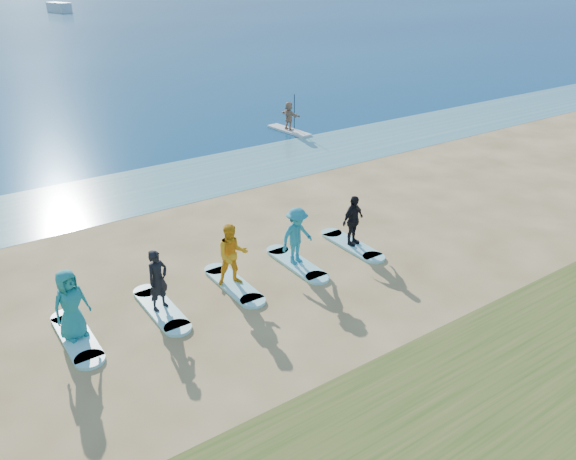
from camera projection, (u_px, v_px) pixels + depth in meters
ground at (335, 288)px, 15.88m from camera, size 600.00×600.00×0.00m
shallow_water at (178, 181)px, 23.69m from camera, size 600.00×600.00×0.00m
paddleboard at (289, 131)px, 30.74m from camera, size 0.98×3.05×0.12m
paddleboarder at (289, 116)px, 30.39m from camera, size 0.61×1.44×1.51m
boat_offshore_b at (60, 12)px, 108.22m from camera, size 3.55×5.96×1.79m
surfboard_0 at (77, 337)px, 13.70m from camera, size 0.70×2.20×0.09m
student_0 at (70, 304)px, 13.29m from camera, size 1.01×0.80×1.81m
surfboard_1 at (161, 309)px, 14.83m from camera, size 0.70×2.20×0.09m
student_1 at (158, 280)px, 14.45m from camera, size 0.71×0.58×1.68m
surfboard_2 at (234, 285)px, 15.95m from camera, size 0.70×2.20×0.09m
student_2 at (232, 255)px, 15.54m from camera, size 1.05×0.93×1.82m
surfboard_3 at (297, 264)px, 17.08m from camera, size 0.70×2.20×0.09m
student_3 at (297, 236)px, 16.68m from camera, size 1.23×0.82×1.78m
surfboard_4 at (352, 245)px, 18.21m from camera, size 0.70×2.20×0.09m
student_4 at (353, 221)px, 17.84m from camera, size 1.04×0.61×1.66m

